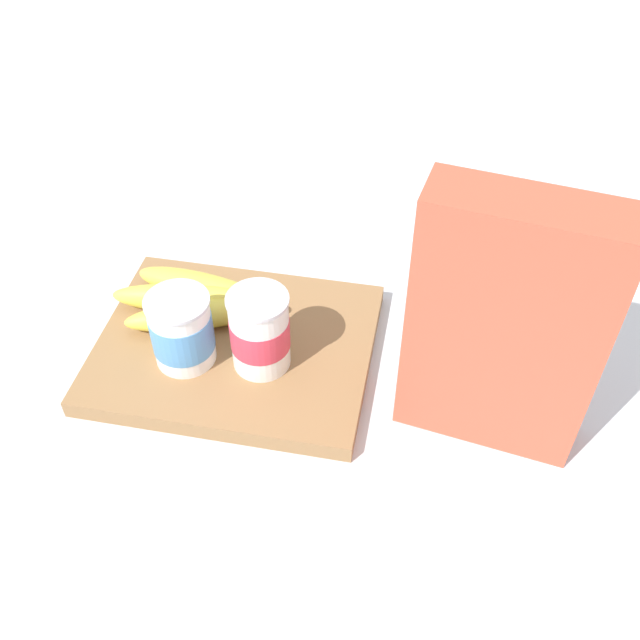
% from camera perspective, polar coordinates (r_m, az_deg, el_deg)
% --- Properties ---
extents(ground_plane, '(2.40, 2.40, 0.00)m').
position_cam_1_polar(ground_plane, '(0.83, -6.60, -2.64)').
color(ground_plane, silver).
extents(cutting_board, '(0.30, 0.24, 0.02)m').
position_cam_1_polar(cutting_board, '(0.82, -6.66, -2.14)').
color(cutting_board, olive).
rests_on(cutting_board, ground_plane).
extents(cereal_box, '(0.18, 0.09, 0.28)m').
position_cam_1_polar(cereal_box, '(0.68, 14.37, -0.61)').
color(cereal_box, '#D85138').
rests_on(cereal_box, ground_plane).
extents(yogurt_cup_front, '(0.06, 0.06, 0.09)m').
position_cam_1_polar(yogurt_cup_front, '(0.75, -4.78, -0.91)').
color(yogurt_cup_front, white).
rests_on(yogurt_cup_front, cutting_board).
extents(yogurt_cup_back, '(0.07, 0.07, 0.08)m').
position_cam_1_polar(yogurt_cup_back, '(0.77, -10.87, -0.79)').
color(yogurt_cup_back, white).
rests_on(yogurt_cup_back, cutting_board).
extents(banana_bunch, '(0.20, 0.12, 0.04)m').
position_cam_1_polar(banana_bunch, '(0.84, -9.47, 1.56)').
color(banana_bunch, yellow).
rests_on(banana_bunch, cutting_board).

